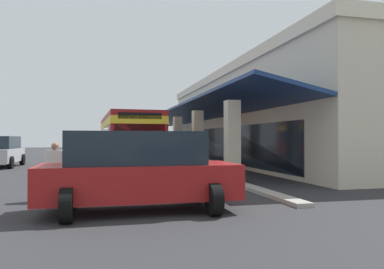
% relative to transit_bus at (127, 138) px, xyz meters
% --- Properties ---
extents(ground, '(120.00, 120.00, 0.00)m').
position_rel_transit_bus_xyz_m(ground, '(-3.92, 7.45, -1.85)').
color(ground, '#2D2D30').
extents(curb_strip, '(33.97, 0.50, 0.12)m').
position_rel_transit_bus_xyz_m(curb_strip, '(-3.63, 3.73, -1.79)').
color(curb_strip, '#9E998E').
rests_on(curb_strip, ground).
extents(plaza_building, '(28.61, 16.86, 6.71)m').
position_rel_transit_bus_xyz_m(plaza_building, '(-3.63, 13.35, 1.51)').
color(plaza_building, beige).
rests_on(plaza_building, ground).
extents(transit_bus, '(11.30, 3.12, 3.34)m').
position_rel_transit_bus_xyz_m(transit_bus, '(0.00, 0.00, 0.00)').
color(transit_bus, maroon).
rests_on(transit_bus, ground).
extents(parked_suv_red, '(2.72, 4.81, 1.97)m').
position_rel_transit_bus_xyz_m(parked_suv_red, '(12.76, -0.53, -0.84)').
color(parked_suv_red, maroon).
rests_on(parked_suv_red, ground).
extents(parked_suv_silver, '(4.81, 2.23, 1.97)m').
position_rel_transit_bus_xyz_m(parked_suv_silver, '(-3.95, -7.73, -0.84)').
color(parked_suv_silver, '#B2B5BA').
rests_on(parked_suv_silver, ground).
extents(pedestrian, '(0.48, 0.62, 1.69)m').
position_rel_transit_bus_xyz_m(pedestrian, '(10.55, -2.73, -0.90)').
color(pedestrian, '#726651').
rests_on(pedestrian, ground).
extents(potted_palm, '(1.87, 1.69, 3.29)m').
position_rel_transit_bus_xyz_m(potted_palm, '(-12.51, 5.16, -0.89)').
color(potted_palm, brown).
rests_on(potted_palm, ground).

